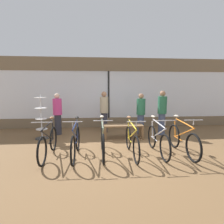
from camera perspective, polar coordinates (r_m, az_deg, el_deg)
name	(u,v)px	position (r m, az deg, el deg)	size (l,w,h in m)	color
ground_plane	(116,150)	(5.24, 1.32, -12.32)	(24.00, 24.00, 0.00)	brown
shop_back_wall	(109,92)	(8.17, -1.13, 6.47)	(12.00, 0.08, 3.20)	#7A664C
bicycle_far_left	(48,143)	(4.92, -20.03, -9.37)	(0.46, 1.75, 1.03)	black
bicycle_left	(76,142)	(4.72, -11.78, -9.67)	(0.46, 1.73, 1.04)	black
bicycle_center_left	(103,141)	(4.72, -3.10, -9.42)	(0.46, 1.78, 1.05)	black
bicycle_center_right	(132,141)	(4.77, 6.45, -9.43)	(0.46, 1.76, 1.02)	black
bicycle_right	(158,140)	(5.01, 14.66, -8.84)	(0.46, 1.74, 1.03)	black
bicycle_far_right	(182,140)	(5.22, 22.02, -8.42)	(0.46, 1.80, 1.04)	black
accessory_rack	(41,121)	(6.75, -22.07, -2.66)	(0.48, 0.48, 1.58)	#333333
display_bench	(123,127)	(6.33, 3.73, -5.03)	(1.40, 0.44, 0.50)	brown
customer_near_rack	(58,113)	(7.12, -17.34, -0.38)	(0.41, 0.41, 1.62)	#2D2D38
customer_by_window	(104,111)	(7.15, -2.59, 0.28)	(0.46, 0.46, 1.68)	#2D2D38
customer_mid_floor	(141,112)	(6.99, 9.41, -0.13)	(0.46, 0.56, 1.61)	#424C6B
customer_near_bench	(162,112)	(7.04, 16.02, 0.06)	(0.43, 0.43, 1.72)	#424C6B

